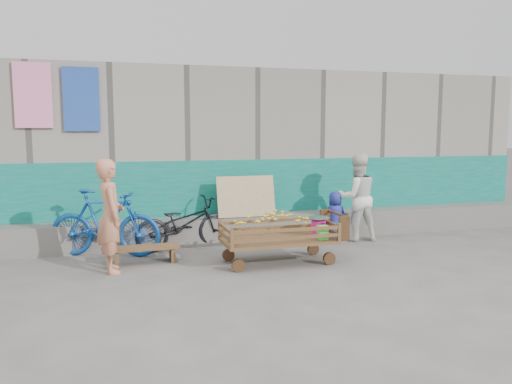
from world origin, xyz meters
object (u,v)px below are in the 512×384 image
object	(u,v)px
bicycle_blue	(105,223)
bicycle_dark	(184,223)
banana_cart	(276,228)
woman	(357,197)
bench	(145,251)
vendor_man	(110,216)
child	(335,216)

from	to	relation	value
bicycle_blue	bicycle_dark	bearing A→B (deg)	-62.46
banana_cart	woman	xyz separation A→B (m)	(1.82, 1.05, 0.25)
bench	vendor_man	xyz separation A→B (m)	(-0.46, -0.32, 0.59)
bicycle_dark	bicycle_blue	bearing A→B (deg)	83.50
banana_cart	child	xyz separation A→B (m)	(1.45, 1.11, -0.08)
banana_cart	bicycle_blue	world-z (taller)	bicycle_blue
banana_cart	vendor_man	world-z (taller)	vendor_man
vendor_man	bicycle_dark	bearing A→B (deg)	-56.20
bench	banana_cart	bearing A→B (deg)	-16.29
child	bicycle_blue	world-z (taller)	bicycle_blue
child	bicycle_dark	world-z (taller)	child
banana_cart	vendor_man	bearing A→B (deg)	174.75
bench	child	world-z (taller)	child
vendor_man	bicycle_dark	world-z (taller)	vendor_man
child	bicycle_dark	bearing A→B (deg)	-4.75
woman	bicycle_dark	distance (m)	3.01
vendor_man	child	bearing A→B (deg)	-85.04
bench	woman	xyz separation A→B (m)	(3.65, 0.52, 0.58)
child	bicycle_blue	distance (m)	3.82
bench	woman	distance (m)	3.74
bench	bicycle_dark	size ratio (longest dim) A/B	0.62
vendor_man	woman	size ratio (longest dim) A/B	1.01
woman	child	xyz separation A→B (m)	(-0.38, 0.05, -0.33)
vendor_man	bicycle_blue	distance (m)	0.92
banana_cart	child	world-z (taller)	child
child	banana_cart	bearing A→B (deg)	35.46
vendor_man	bicycle_blue	world-z (taller)	vendor_man
vendor_man	child	world-z (taller)	vendor_man
bench	bicycle_blue	bearing A→B (deg)	134.22
bench	bicycle_blue	xyz separation A→B (m)	(-0.55, 0.56, 0.33)
bench	vendor_man	size ratio (longest dim) A/B	0.64
bench	woman	bearing A→B (deg)	8.11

